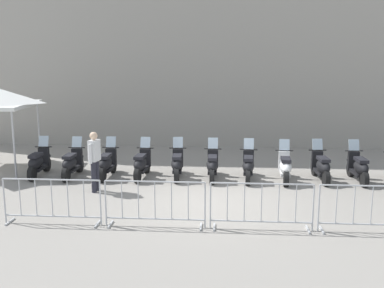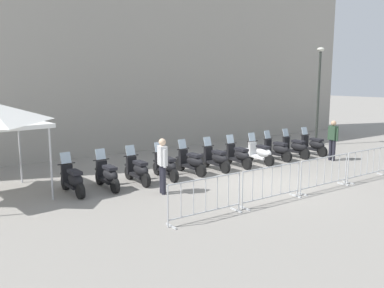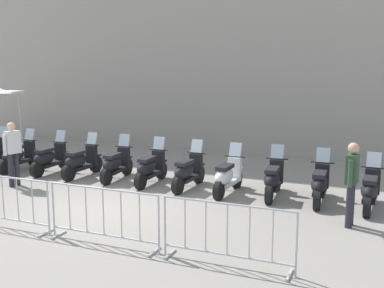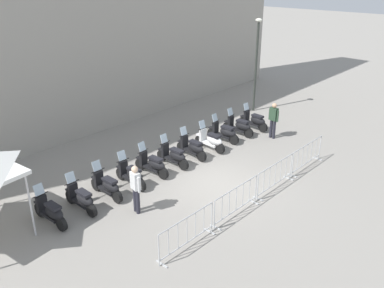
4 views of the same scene
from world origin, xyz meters
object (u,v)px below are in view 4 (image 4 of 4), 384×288
object	(u,v)px
barrier_segment_1	(236,201)
motorcycle_3	(132,175)
barrier_segment_3	(307,156)
motorcycle_7	(211,140)
barrier_segment_0	(187,233)
motorcycle_10	(255,121)
motorcycle_1	(82,199)
motorcycle_9	(239,126)
motorcycle_0	(51,212)
motorcycle_2	(107,186)
motorcycle_6	(193,148)
officer_near_row_end	(136,187)
motorcycle_5	(174,156)
motorcycle_8	(224,132)
barrier_segment_2	(275,176)
officer_mid_plaza	(273,118)
motorcycle_4	(153,164)
street_lamp	(257,56)

from	to	relation	value
barrier_segment_1	motorcycle_3	bearing A→B (deg)	98.24
barrier_segment_1	barrier_segment_3	world-z (taller)	same
barrier_segment_1	barrier_segment_3	xyz separation A→B (m)	(4.71, -0.53, 0.00)
motorcycle_3	motorcycle_7	distance (m)	4.48
barrier_segment_1	barrier_segment_3	bearing A→B (deg)	-6.41
barrier_segment_0	motorcycle_10	bearing A→B (deg)	17.12
motorcycle_1	motorcycle_9	xyz separation A→B (m)	(8.93, -0.89, 0.00)
motorcycle_10	motorcycle_0	bearing A→B (deg)	173.39
motorcycle_7	barrier_segment_1	world-z (taller)	motorcycle_7
motorcycle_2	motorcycle_6	xyz separation A→B (m)	(4.45, -0.50, 0.00)
motorcycle_6	barrier_segment_1	xyz separation A→B (m)	(-2.74, -3.78, 0.07)
barrier_segment_0	officer_near_row_end	bearing A→B (deg)	77.95
motorcycle_3	barrier_segment_1	size ratio (longest dim) A/B	0.76
motorcycle_5	officer_near_row_end	distance (m)	3.67
motorcycle_7	motorcycle_8	size ratio (longest dim) A/B	1.00
motorcycle_0	barrier_segment_2	size ratio (longest dim) A/B	0.76
barrier_segment_2	officer_mid_plaza	bearing A→B (deg)	27.26
motorcycle_4	barrier_segment_2	distance (m)	4.73
officer_near_row_end	motorcycle_4	bearing A→B (deg)	29.54
barrier_segment_3	officer_mid_plaza	world-z (taller)	officer_mid_plaza
motorcycle_6	officer_mid_plaza	size ratio (longest dim) A/B	0.99
barrier_segment_2	officer_near_row_end	world-z (taller)	officer_near_row_end
motorcycle_4	motorcycle_6	world-z (taller)	same
motorcycle_7	motorcycle_1	bearing A→B (deg)	173.49
motorcycle_1	street_lamp	xyz separation A→B (m)	(12.52, 0.27, 2.64)
motorcycle_0	motorcycle_1	xyz separation A→B (m)	(1.11, -0.16, 0.00)
motorcycle_1	motorcycle_3	size ratio (longest dim) A/B	1.00
motorcycle_1	motorcycle_8	size ratio (longest dim) A/B	1.00
motorcycle_0	motorcycle_10	world-z (taller)	same
motorcycle_4	motorcycle_8	distance (m)	4.48
motorcycle_7	barrier_segment_1	distance (m)	5.24
motorcycle_10	barrier_segment_2	size ratio (longest dim) A/B	0.76
motorcycle_6	street_lamp	xyz separation A→B (m)	(6.95, 0.83, 2.64)
motorcycle_5	officer_mid_plaza	bearing A→B (deg)	-20.88
barrier_segment_0	barrier_segment_3	world-z (taller)	same
motorcycle_9	officer_near_row_end	bearing A→B (deg)	-175.19
motorcycle_3	motorcycle_6	world-z (taller)	same
motorcycle_5	barrier_segment_2	distance (m)	4.25
barrier_segment_3	motorcycle_2	bearing A→B (deg)	143.18
motorcycle_5	barrier_segment_1	size ratio (longest dim) A/B	0.76
motorcycle_7	barrier_segment_2	bearing A→B (deg)	-111.26
street_lamp	motorcycle_5	bearing A→B (deg)	-175.15
barrier_segment_2	motorcycle_4	bearing A→B (deg)	112.68
barrier_segment_0	motorcycle_3	bearing A→B (deg)	65.80
motorcycle_5	motorcycle_10	size ratio (longest dim) A/B	1.00
motorcycle_0	motorcycle_6	xyz separation A→B (m)	(6.68, -0.71, 0.00)
motorcycle_3	motorcycle_9	bearing A→B (deg)	-6.16
motorcycle_3	barrier_segment_2	bearing A→B (deg)	-56.25
motorcycle_1	motorcycle_3	xyz separation A→B (m)	(2.23, -0.17, 0.00)
motorcycle_4	motorcycle_7	distance (m)	3.36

